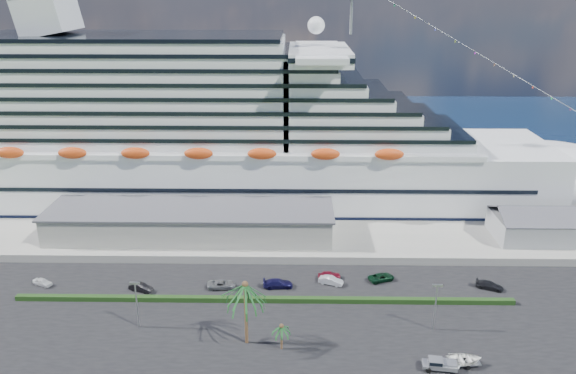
{
  "coord_description": "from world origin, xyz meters",
  "views": [
    {
      "loc": [
        -2.37,
        -70.14,
        52.98
      ],
      "look_at": [
        -3.95,
        30.0,
        16.64
      ],
      "focal_mm": 35.0,
      "sensor_mm": 36.0,
      "label": 1
    }
  ],
  "objects_px": {
    "boat_trailer": "(464,359)",
    "cruise_ship": "(219,140)",
    "pickup_truck": "(439,364)",
    "parked_car_3": "(278,283)"
  },
  "relations": [
    {
      "from": "boat_trailer",
      "to": "cruise_ship",
      "type": "bearing_deg",
      "value": 123.96
    },
    {
      "from": "pickup_truck",
      "to": "boat_trailer",
      "type": "xyz_separation_m",
      "value": [
        3.89,
        0.85,
        0.16
      ]
    },
    {
      "from": "cruise_ship",
      "to": "parked_car_3",
      "type": "xyz_separation_m",
      "value": [
        15.86,
        -42.95,
        -15.78
      ]
    },
    {
      "from": "cruise_ship",
      "to": "boat_trailer",
      "type": "bearing_deg",
      "value": -56.04
    },
    {
      "from": "pickup_truck",
      "to": "parked_car_3",
      "type": "bearing_deg",
      "value": 136.28
    },
    {
      "from": "cruise_ship",
      "to": "parked_car_3",
      "type": "distance_m",
      "value": 48.43
    },
    {
      "from": "boat_trailer",
      "to": "parked_car_3",
      "type": "bearing_deg",
      "value": 141.57
    },
    {
      "from": "cruise_ship",
      "to": "boat_trailer",
      "type": "xyz_separation_m",
      "value": [
        43.92,
        -65.21,
        -15.45
      ]
    },
    {
      "from": "parked_car_3",
      "to": "boat_trailer",
      "type": "distance_m",
      "value": 35.82
    },
    {
      "from": "cruise_ship",
      "to": "parked_car_3",
      "type": "relative_size",
      "value": 35.03
    }
  ]
}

